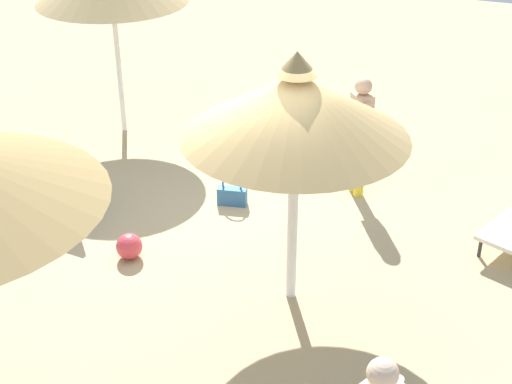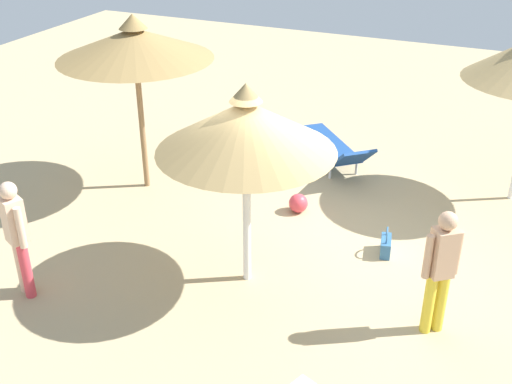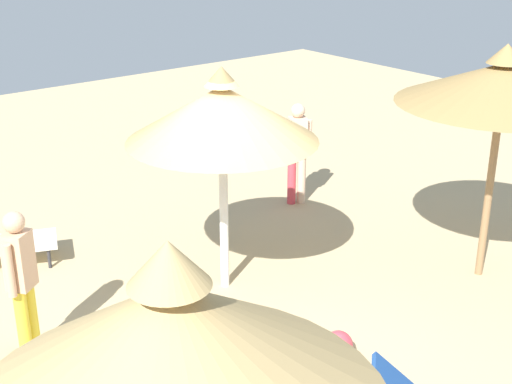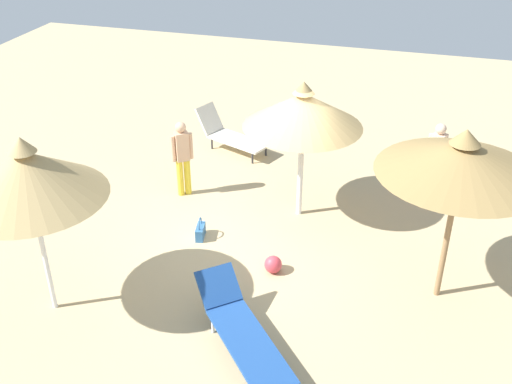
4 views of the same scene
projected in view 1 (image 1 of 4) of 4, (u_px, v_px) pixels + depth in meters
ground at (235, 253)px, 8.65m from camera, size 24.00×24.00×0.10m
parasol_umbrella_center at (296, 107)px, 6.83m from camera, size 2.16×2.16×2.66m
person_standing_near_right at (360, 130)px, 9.36m from camera, size 0.37×0.33×1.58m
handbag at (232, 195)px, 9.45m from camera, size 0.21×0.39×0.41m
beach_ball at (129, 246)px, 8.41m from camera, size 0.30×0.30×0.30m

